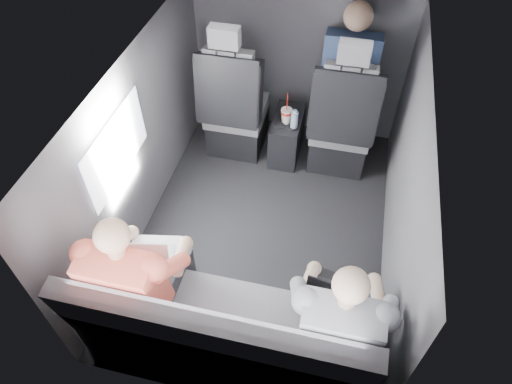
% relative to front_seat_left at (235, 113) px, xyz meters
% --- Properties ---
extents(floor, '(2.60, 2.60, 0.00)m').
position_rel_front_seat_left_xyz_m(floor, '(0.45, -0.84, -0.40)').
color(floor, black).
rests_on(floor, ground).
extents(ceiling, '(2.60, 2.60, 0.00)m').
position_rel_front_seat_left_xyz_m(ceiling, '(0.45, -0.84, 0.95)').
color(ceiling, '#B2B2AD').
rests_on(ceiling, panel_back).
extents(panel_left, '(0.02, 2.60, 1.35)m').
position_rel_front_seat_left_xyz_m(panel_left, '(-0.45, -0.84, 0.27)').
color(panel_left, '#56565B').
rests_on(panel_left, floor).
extents(panel_right, '(0.02, 2.60, 1.35)m').
position_rel_front_seat_left_xyz_m(panel_right, '(1.35, -0.84, 0.27)').
color(panel_right, '#56565B').
rests_on(panel_right, floor).
extents(panel_front, '(1.80, 0.02, 1.35)m').
position_rel_front_seat_left_xyz_m(panel_front, '(0.45, 0.46, 0.27)').
color(panel_front, '#56565B').
rests_on(panel_front, floor).
extents(panel_back, '(1.80, 0.02, 1.35)m').
position_rel_front_seat_left_xyz_m(panel_back, '(0.45, -2.14, 0.27)').
color(panel_back, '#56565B').
rests_on(panel_back, floor).
extents(side_window, '(0.02, 0.75, 0.42)m').
position_rel_front_seat_left_xyz_m(side_window, '(-0.43, -1.14, 0.50)').
color(side_window, white).
rests_on(side_window, panel_left).
extents(seatbelt, '(0.35, 0.11, 0.59)m').
position_rel_front_seat_left_xyz_m(seatbelt, '(0.90, -0.17, 0.40)').
color(seatbelt, black).
rests_on(seatbelt, front_seat_right).
extents(front_seat_left, '(0.52, 0.58, 1.26)m').
position_rel_front_seat_left_xyz_m(front_seat_left, '(0.00, 0.00, 0.00)').
color(front_seat_left, black).
rests_on(front_seat_left, floor).
extents(front_seat_right, '(0.52, 0.58, 1.26)m').
position_rel_front_seat_left_xyz_m(front_seat_right, '(0.90, 0.00, 0.00)').
color(front_seat_right, black).
rests_on(front_seat_right, floor).
extents(center_console, '(0.24, 0.48, 0.41)m').
position_rel_front_seat_left_xyz_m(center_console, '(0.45, 0.04, -0.20)').
color(center_console, black).
rests_on(center_console, floor).
extents(rear_bench, '(1.60, 0.57, 0.92)m').
position_rel_front_seat_left_xyz_m(rear_bench, '(0.45, -1.90, -0.09)').
color(rear_bench, '#5B5A5F').
rests_on(rear_bench, floor).
extents(soda_cup, '(0.09, 0.09, 0.28)m').
position_rel_front_seat_left_xyz_m(soda_cup, '(0.45, -0.02, 0.07)').
color(soda_cup, white).
rests_on(soda_cup, center_console).
extents(water_bottle, '(0.06, 0.06, 0.17)m').
position_rel_front_seat_left_xyz_m(water_bottle, '(0.52, -0.08, 0.08)').
color(water_bottle, '#A3C3DD').
rests_on(water_bottle, center_console).
extents(laptop_white, '(0.33, 0.33, 0.22)m').
position_rel_front_seat_left_xyz_m(laptop_white, '(-0.05, -1.66, 0.23)').
color(laptop_white, white).
rests_on(laptop_white, passenger_rear_left).
extents(laptop_black, '(0.33, 0.31, 0.21)m').
position_rel_front_seat_left_xyz_m(laptop_black, '(1.00, -1.67, 0.23)').
color(laptop_black, black).
rests_on(laptop_black, passenger_rear_right).
extents(passenger_rear_left, '(0.49, 0.61, 1.20)m').
position_rel_front_seat_left_xyz_m(passenger_rear_left, '(-0.05, -1.81, 0.22)').
color(passenger_rear_left, '#2F2F34').
rests_on(passenger_rear_left, rear_bench).
extents(passenger_rear_right, '(0.47, 0.60, 1.18)m').
position_rel_front_seat_left_xyz_m(passenger_rear_right, '(1.05, -1.81, 0.21)').
color(passenger_rear_right, navy).
rests_on(passenger_rear_right, rear_bench).
extents(passenger_front_right, '(0.43, 0.43, 0.91)m').
position_rel_front_seat_left_xyz_m(passenger_front_right, '(0.88, 0.26, 0.36)').
color(passenger_front_right, navy).
rests_on(passenger_front_right, front_seat_right).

